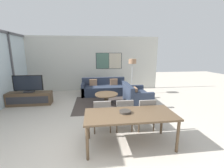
{
  "coord_description": "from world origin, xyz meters",
  "views": [
    {
      "loc": [
        0.15,
        -2.35,
        2.03
      ],
      "look_at": [
        0.78,
        2.58,
        0.95
      ],
      "focal_mm": 24.0,
      "sensor_mm": 36.0,
      "label": 1
    }
  ],
  "objects_px": {
    "dining_table": "(130,117)",
    "floor_lamp": "(132,64)",
    "sofa_main": "(104,89)",
    "tv_console": "(30,98)",
    "dining_chair_left": "(102,114)",
    "dining_chair_right": "(145,112)",
    "dining_chair_centre": "(124,113)",
    "television": "(28,84)",
    "fruit_bowl": "(125,112)",
    "sofa_side": "(135,97)",
    "coffee_table": "(106,96)"
  },
  "relations": [
    {
      "from": "dining_table",
      "to": "floor_lamp",
      "type": "bearing_deg",
      "value": 74.88
    },
    {
      "from": "dining_table",
      "to": "fruit_bowl",
      "type": "bearing_deg",
      "value": 150.1
    },
    {
      "from": "floor_lamp",
      "to": "fruit_bowl",
      "type": "bearing_deg",
      "value": -106.64
    },
    {
      "from": "dining_chair_right",
      "to": "floor_lamp",
      "type": "relative_size",
      "value": 0.5
    },
    {
      "from": "floor_lamp",
      "to": "dining_chair_centre",
      "type": "bearing_deg",
      "value": -107.89
    },
    {
      "from": "dining_chair_centre",
      "to": "floor_lamp",
      "type": "height_order",
      "value": "floor_lamp"
    },
    {
      "from": "tv_console",
      "to": "dining_chair_right",
      "type": "distance_m",
      "value": 4.48
    },
    {
      "from": "tv_console",
      "to": "coffee_table",
      "type": "xyz_separation_m",
      "value": [
        2.96,
        -0.28,
        0.06
      ]
    },
    {
      "from": "sofa_side",
      "to": "floor_lamp",
      "type": "xyz_separation_m",
      "value": [
        0.22,
        1.41,
        1.19
      ]
    },
    {
      "from": "dining_chair_left",
      "to": "dining_chair_centre",
      "type": "distance_m",
      "value": 0.56
    },
    {
      "from": "sofa_main",
      "to": "dining_chair_right",
      "type": "height_order",
      "value": "dining_chair_right"
    },
    {
      "from": "tv_console",
      "to": "floor_lamp",
      "type": "distance_m",
      "value": 4.61
    },
    {
      "from": "coffee_table",
      "to": "floor_lamp",
      "type": "relative_size",
      "value": 0.53
    },
    {
      "from": "tv_console",
      "to": "sofa_side",
      "type": "bearing_deg",
      "value": -5.04
    },
    {
      "from": "sofa_main",
      "to": "dining_table",
      "type": "xyz_separation_m",
      "value": [
        0.27,
        -4.14,
        0.4
      ]
    },
    {
      "from": "dining_table",
      "to": "dining_chair_right",
      "type": "height_order",
      "value": "dining_chair_right"
    },
    {
      "from": "dining_chair_right",
      "to": "sofa_side",
      "type": "bearing_deg",
      "value": 81.24
    },
    {
      "from": "coffee_table",
      "to": "dining_chair_centre",
      "type": "relative_size",
      "value": 1.05
    },
    {
      "from": "sofa_side",
      "to": "fruit_bowl",
      "type": "relative_size",
      "value": 5.38
    },
    {
      "from": "tv_console",
      "to": "dining_chair_left",
      "type": "relative_size",
      "value": 1.89
    },
    {
      "from": "dining_chair_left",
      "to": "fruit_bowl",
      "type": "distance_m",
      "value": 0.81
    },
    {
      "from": "sofa_side",
      "to": "floor_lamp",
      "type": "distance_m",
      "value": 1.86
    },
    {
      "from": "sofa_main",
      "to": "tv_console",
      "type": "bearing_deg",
      "value": -158.92
    },
    {
      "from": "tv_console",
      "to": "dining_chair_centre",
      "type": "height_order",
      "value": "dining_chair_centre"
    },
    {
      "from": "sofa_main",
      "to": "floor_lamp",
      "type": "distance_m",
      "value": 1.81
    },
    {
      "from": "sofa_side",
      "to": "dining_chair_left",
      "type": "bearing_deg",
      "value": 144.02
    },
    {
      "from": "fruit_bowl",
      "to": "sofa_side",
      "type": "bearing_deg",
      "value": 69.37
    },
    {
      "from": "sofa_main",
      "to": "dining_chair_centre",
      "type": "distance_m",
      "value": 3.5
    },
    {
      "from": "dining_chair_left",
      "to": "dining_chair_right",
      "type": "bearing_deg",
      "value": -2.8
    },
    {
      "from": "fruit_bowl",
      "to": "floor_lamp",
      "type": "height_order",
      "value": "floor_lamp"
    },
    {
      "from": "tv_console",
      "to": "dining_chair_left",
      "type": "bearing_deg",
      "value": -41.28
    },
    {
      "from": "sofa_main",
      "to": "dining_chair_right",
      "type": "distance_m",
      "value": 3.64
    },
    {
      "from": "tv_console",
      "to": "dining_table",
      "type": "xyz_separation_m",
      "value": [
        3.22,
        -3.0,
        0.42
      ]
    },
    {
      "from": "television",
      "to": "fruit_bowl",
      "type": "bearing_deg",
      "value": -43.32
    },
    {
      "from": "sofa_main",
      "to": "dining_chair_left",
      "type": "xyz_separation_m",
      "value": [
        -0.29,
        -3.48,
        0.22
      ]
    },
    {
      "from": "dining_table",
      "to": "dining_chair_left",
      "type": "height_order",
      "value": "dining_chair_left"
    },
    {
      "from": "sofa_side",
      "to": "dining_chair_centre",
      "type": "height_order",
      "value": "dining_chair_centre"
    },
    {
      "from": "sofa_main",
      "to": "dining_table",
      "type": "bearing_deg",
      "value": -86.32
    },
    {
      "from": "dining_chair_left",
      "to": "floor_lamp",
      "type": "height_order",
      "value": "floor_lamp"
    },
    {
      "from": "tv_console",
      "to": "dining_chair_left",
      "type": "height_order",
      "value": "dining_chair_left"
    },
    {
      "from": "sofa_side",
      "to": "television",
      "type": "bearing_deg",
      "value": 84.95
    },
    {
      "from": "dining_table",
      "to": "coffee_table",
      "type": "bearing_deg",
      "value": 95.58
    },
    {
      "from": "dining_chair_left",
      "to": "tv_console",
      "type": "bearing_deg",
      "value": 138.72
    },
    {
      "from": "sofa_main",
      "to": "dining_table",
      "type": "height_order",
      "value": "sofa_main"
    },
    {
      "from": "television",
      "to": "dining_chair_centre",
      "type": "height_order",
      "value": "television"
    },
    {
      "from": "sofa_main",
      "to": "sofa_side",
      "type": "distance_m",
      "value": 1.89
    },
    {
      "from": "sofa_side",
      "to": "dining_chair_right",
      "type": "xyz_separation_m",
      "value": [
        -0.31,
        -2.03,
        0.22
      ]
    },
    {
      "from": "television",
      "to": "dining_chair_right",
      "type": "bearing_deg",
      "value": -32.31
    },
    {
      "from": "dining_chair_left",
      "to": "television",
      "type": "bearing_deg",
      "value": 138.71
    },
    {
      "from": "television",
      "to": "coffee_table",
      "type": "bearing_deg",
      "value": -5.36
    }
  ]
}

